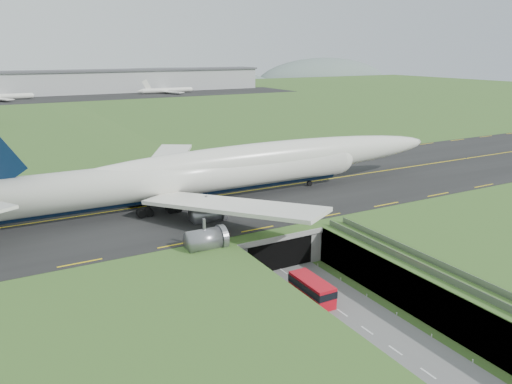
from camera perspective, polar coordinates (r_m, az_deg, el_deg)
ground at (r=75.99m, az=6.01°, el=-11.10°), size 900.00×900.00×0.00m
airfield_deck at (r=74.68m, az=6.08°, el=-9.05°), size 800.00×800.00×6.00m
trench_road at (r=70.68m, az=9.57°, el=-13.36°), size 12.00×75.00×0.20m
taxiway at (r=100.60m, az=-4.64°, el=-0.48°), size 800.00×44.00×0.18m
tunnel_portal at (r=87.62m, az=-0.18°, el=-4.85°), size 17.00×22.30×6.00m
guideway at (r=68.42m, az=23.38°, el=-10.64°), size 3.00×53.00×7.05m
jumbo_jet at (r=96.59m, az=-4.36°, el=2.37°), size 104.44×65.42×21.64m
shuttle_tram at (r=72.25m, az=6.39°, el=-11.04°), size 3.12×7.94×3.22m
cargo_terminal at (r=357.31m, az=-23.02°, el=11.41°), size 320.00×67.00×15.60m
distant_hills at (r=497.59m, az=-17.09°, el=10.81°), size 700.00×91.00×60.00m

